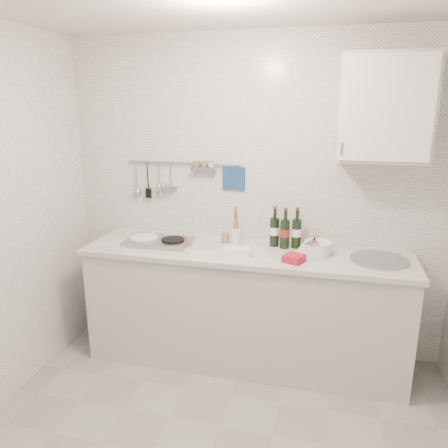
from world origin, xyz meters
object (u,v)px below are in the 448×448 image
(plate_stack_hob, at_px, (143,240))
(utensil_crock, at_px, (235,234))
(wine_bottles, at_px, (285,228))
(wall_cabinet, at_px, (384,108))
(plate_stack_sink, at_px, (315,248))

(plate_stack_hob, distance_m, utensil_crock, 0.73)
(wine_bottles, relative_size, utensil_crock, 1.03)
(wall_cabinet, bearing_deg, wine_bottles, 177.94)
(utensil_crock, bearing_deg, wall_cabinet, -2.65)
(plate_stack_sink, height_order, wine_bottles, wine_bottles)
(plate_stack_hob, xyz_separation_m, utensil_crock, (0.71, 0.18, 0.05))
(wall_cabinet, height_order, plate_stack_sink, wall_cabinet)
(wall_cabinet, distance_m, plate_stack_hob, 2.00)
(wall_cabinet, relative_size, utensil_crock, 2.33)
(wall_cabinet, distance_m, plate_stack_sink, 1.06)
(plate_stack_sink, relative_size, utensil_crock, 0.87)
(wall_cabinet, relative_size, plate_stack_hob, 2.89)
(plate_stack_hob, height_order, wine_bottles, wine_bottles)
(wall_cabinet, bearing_deg, plate_stack_sink, -166.31)
(plate_stack_sink, relative_size, wine_bottles, 0.84)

